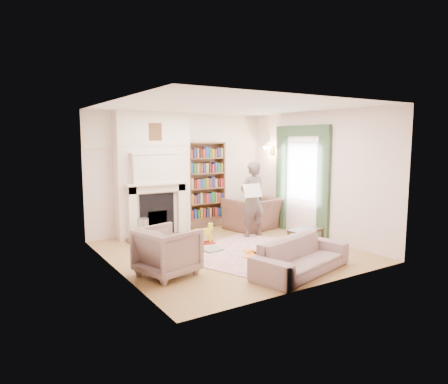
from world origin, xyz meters
TOP-DOWN VIEW (x-y plane):
  - floor at (0.00, 0.00)m, footprint 4.50×4.50m
  - ceiling at (0.00, 0.00)m, footprint 4.50×4.50m
  - wall_back at (0.00, 2.25)m, footprint 4.50×0.00m
  - wall_front at (0.00, -2.25)m, footprint 4.50×0.00m
  - wall_left at (-2.25, 0.00)m, footprint 0.00×4.50m
  - wall_right at (2.25, 0.00)m, footprint 0.00×4.50m
  - fireplace at (-0.75, 2.05)m, footprint 1.70×0.58m
  - bookcase at (0.65, 2.12)m, footprint 1.00×0.24m
  - window at (2.23, 0.40)m, footprint 0.02×0.90m
  - curtain_left at (2.20, -0.30)m, footprint 0.07×0.32m
  - curtain_right at (2.20, 1.10)m, footprint 0.07×0.32m
  - pelmet at (2.19, 0.40)m, footprint 0.09×1.70m
  - wall_sconce at (2.03, 1.50)m, footprint 0.20×0.24m
  - rug at (0.24, -0.19)m, footprint 3.06×2.73m
  - armchair_reading at (1.53, 1.37)m, footprint 1.33×1.21m
  - armchair_left at (-1.62, -0.60)m, footprint 1.05×1.04m
  - sofa at (0.30, -1.67)m, footprint 2.04×1.21m
  - man_reading at (1.08, 0.77)m, footprint 0.64×0.44m
  - newspaper at (0.93, 0.57)m, footprint 0.44×0.15m
  - coffee_table at (1.24, -0.79)m, footprint 0.80×0.64m
  - paraffin_heater at (-1.26, 1.42)m, footprint 0.30×0.30m
  - rocking_horse at (-0.22, 0.74)m, footprint 0.54×0.31m
  - board_game at (-0.31, 0.24)m, footprint 0.42×0.42m
  - game_box_lid at (-0.79, 0.12)m, footprint 0.36×0.31m
  - comic_annuals at (0.23, -0.42)m, footprint 0.58×0.50m

SIDE VIEW (x-z plane):
  - floor at x=0.00m, z-range 0.00..0.00m
  - rug at x=0.24m, z-range 0.00..0.01m
  - comic_annuals at x=0.23m, z-range 0.01..0.03m
  - board_game at x=-0.31m, z-range 0.01..0.04m
  - game_box_lid at x=-0.79m, z-range 0.01..0.06m
  - rocking_horse at x=-0.22m, z-range 0.00..0.45m
  - coffee_table at x=1.24m, z-range 0.00..0.45m
  - paraffin_heater at x=-1.26m, z-range 0.00..0.55m
  - sofa at x=0.30m, z-range 0.00..0.56m
  - armchair_reading at x=1.53m, z-range 0.00..0.77m
  - armchair_left at x=-1.62m, z-range 0.00..0.79m
  - man_reading at x=1.08m, z-range 0.00..1.71m
  - newspaper at x=0.93m, z-range 0.93..1.23m
  - bookcase at x=0.65m, z-range 0.25..2.10m
  - curtain_left at x=2.20m, z-range 0.00..2.40m
  - curtain_right at x=2.20m, z-range 0.00..2.40m
  - fireplace at x=-0.75m, z-range -0.01..2.79m
  - wall_back at x=0.00m, z-range -0.85..3.65m
  - wall_front at x=0.00m, z-range -0.85..3.65m
  - wall_left at x=-2.25m, z-range -0.85..3.65m
  - wall_right at x=2.25m, z-range -0.85..3.65m
  - window at x=2.23m, z-range 0.80..2.10m
  - wall_sconce at x=2.03m, z-range 1.78..2.02m
  - pelmet at x=2.19m, z-range 2.26..2.50m
  - ceiling at x=0.00m, z-range 2.80..2.80m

